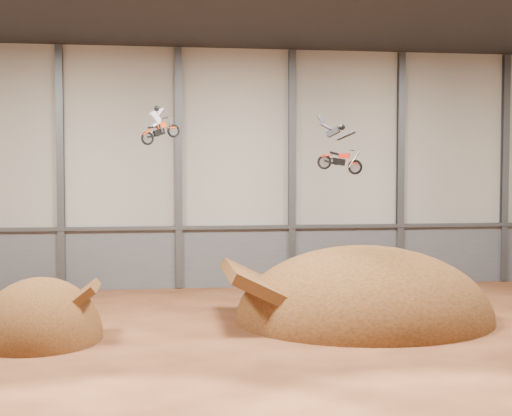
{
  "coord_description": "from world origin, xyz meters",
  "views": [
    {
      "loc": [
        -4.34,
        -26.72,
        6.87
      ],
      "look_at": [
        -0.24,
        4.0,
        5.24
      ],
      "focal_mm": 50.0,
      "sensor_mm": 36.0,
      "label": 1
    }
  ],
  "objects_px": {
    "takeoff_ramp": "(40,340)",
    "fmx_rider_b": "(339,145)",
    "landing_ramp": "(364,320)",
    "fmx_rider_a": "(162,122)"
  },
  "relations": [
    {
      "from": "takeoff_ramp",
      "to": "fmx_rider_b",
      "type": "height_order",
      "value": "fmx_rider_b"
    },
    {
      "from": "takeoff_ramp",
      "to": "fmx_rider_b",
      "type": "xyz_separation_m",
      "value": [
        12.31,
        -0.41,
        7.94
      ]
    },
    {
      "from": "landing_ramp",
      "to": "fmx_rider_b",
      "type": "distance_m",
      "value": 8.5
    },
    {
      "from": "landing_ramp",
      "to": "fmx_rider_b",
      "type": "xyz_separation_m",
      "value": [
        -1.85,
        -2.41,
        7.94
      ]
    },
    {
      "from": "landing_ramp",
      "to": "fmx_rider_a",
      "type": "bearing_deg",
      "value": 171.37
    },
    {
      "from": "fmx_rider_a",
      "to": "takeoff_ramp",
      "type": "bearing_deg",
      "value": -169.08
    },
    {
      "from": "takeoff_ramp",
      "to": "fmx_rider_b",
      "type": "distance_m",
      "value": 14.65
    },
    {
      "from": "landing_ramp",
      "to": "fmx_rider_a",
      "type": "xyz_separation_m",
      "value": [
        -9.15,
        1.39,
        9.1
      ]
    },
    {
      "from": "takeoff_ramp",
      "to": "landing_ramp",
      "type": "xyz_separation_m",
      "value": [
        14.16,
        2.0,
        0.0
      ]
    },
    {
      "from": "takeoff_ramp",
      "to": "fmx_rider_a",
      "type": "relative_size",
      "value": 3.03
    }
  ]
}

